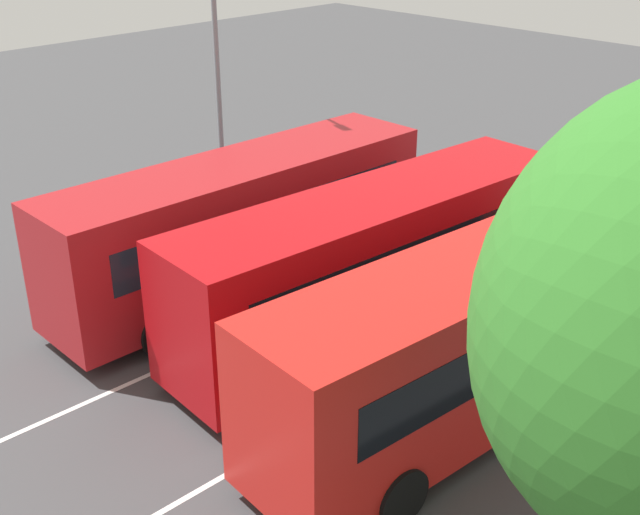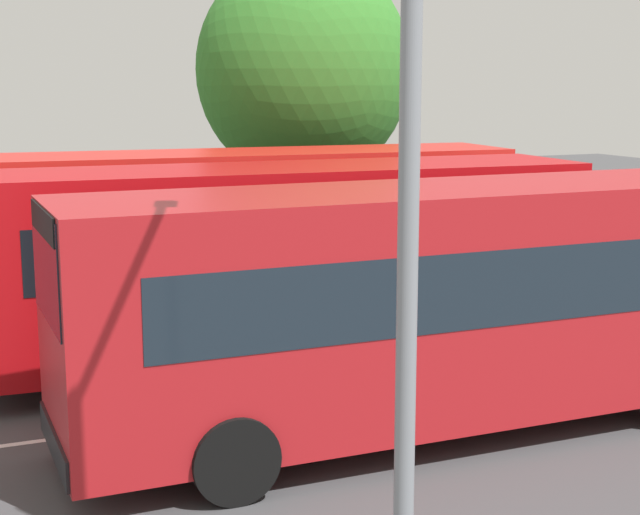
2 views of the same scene
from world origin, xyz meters
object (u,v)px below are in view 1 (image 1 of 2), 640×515
object	(u,v)px
bus_center_right	(243,221)
pedestrian	(621,240)
street_lamp	(220,68)
bus_far_left	(485,329)
bus_center_left	(376,259)

from	to	relation	value
bus_center_right	pedestrian	world-z (taller)	bus_center_right
bus_center_right	street_lamp	xyz separation A→B (m)	(3.03, 4.53, 2.57)
bus_center_right	street_lamp	distance (m)	6.02
bus_far_left	street_lamp	xyz separation A→B (m)	(3.18, 11.73, 2.57)
bus_far_left	street_lamp	world-z (taller)	street_lamp
bus_center_right	street_lamp	bearing A→B (deg)	57.21
bus_center_right	bus_center_left	bearing A→B (deg)	-78.40
pedestrian	street_lamp	xyz separation A→B (m)	(-4.29, 10.80, 3.40)
bus_center_left	bus_center_right	size ratio (longest dim) A/B	1.01
bus_center_right	pedestrian	xyz separation A→B (m)	(7.31, -6.27, -0.83)
bus_far_left	street_lamp	size ratio (longest dim) A/B	1.35
bus_center_right	bus_far_left	bearing A→B (deg)	-90.21
bus_center_left	pedestrian	size ratio (longest dim) A/B	5.92
bus_far_left	bus_center_right	xyz separation A→B (m)	(0.15, 7.20, 0.00)
bus_far_left	bus_center_left	distance (m)	3.58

